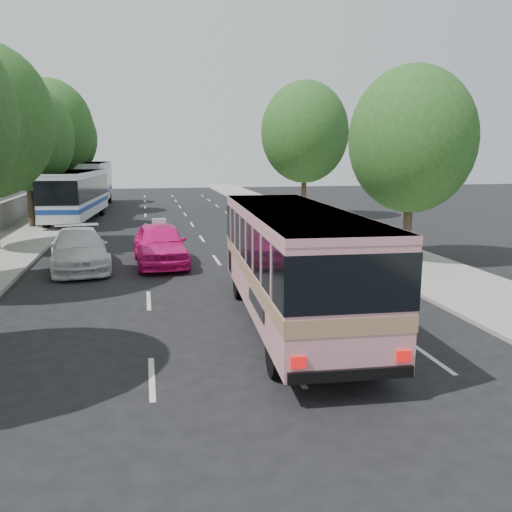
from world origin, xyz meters
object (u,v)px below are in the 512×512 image
object	(u,v)px
pink_bus	(293,254)
tour_coach_rear	(90,180)
pink_taxi	(160,244)
tour_coach_front	(76,191)
white_pickup	(79,249)

from	to	relation	value
pink_bus	tour_coach_rear	world-z (taller)	tour_coach_rear
pink_taxi	tour_coach_rear	distance (m)	26.03
pink_bus	pink_taxi	bearing A→B (deg)	112.78
tour_coach_front	tour_coach_rear	distance (m)	10.04
tour_coach_rear	pink_taxi	bearing A→B (deg)	-78.54
pink_taxi	tour_coach_front	bearing A→B (deg)	104.39
pink_taxi	white_pickup	world-z (taller)	pink_taxi
pink_taxi	tour_coach_front	distance (m)	16.28
pink_bus	tour_coach_front	bearing A→B (deg)	111.37
pink_bus	tour_coach_front	distance (m)	25.54
white_pickup	tour_coach_front	size ratio (longest dim) A/B	0.47
pink_taxi	white_pickup	bearing A→B (deg)	179.78
pink_bus	pink_taxi	size ratio (longest dim) A/B	1.95
white_pickup	tour_coach_rear	bearing A→B (deg)	86.04
white_pickup	tour_coach_front	world-z (taller)	tour_coach_front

